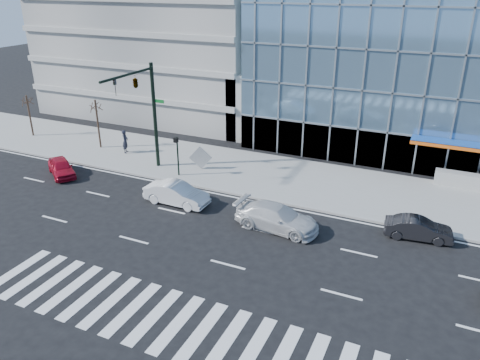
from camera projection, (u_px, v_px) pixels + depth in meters
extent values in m
plane|color=black|center=(257.00, 230.00, 27.78)|extent=(160.00, 160.00, 0.00)
cube|color=gray|center=(299.00, 180.00, 34.41)|extent=(120.00, 8.00, 0.15)
cube|color=gray|center=(185.00, 13.00, 53.10)|extent=(24.00, 24.00, 20.00)
cube|color=gray|center=(273.00, 102.00, 43.87)|extent=(6.00, 8.00, 6.00)
cylinder|color=black|center=(155.00, 116.00, 35.33)|extent=(0.28, 0.28, 8.00)
cylinder|color=black|center=(127.00, 75.00, 31.56)|extent=(0.18, 5.60, 0.18)
imported|color=black|center=(115.00, 88.00, 30.64)|extent=(0.18, 0.22, 1.10)
imported|color=black|center=(135.00, 81.00, 32.47)|extent=(0.48, 2.24, 0.90)
cube|color=#0C591E|center=(159.00, 101.00, 34.68)|extent=(0.90, 0.05, 0.25)
cylinder|color=black|center=(178.00, 156.00, 34.54)|extent=(0.12, 0.12, 3.00)
cube|color=black|center=(176.00, 140.00, 33.90)|extent=(0.30, 0.25, 0.35)
cylinder|color=#332319|center=(98.00, 124.00, 40.02)|extent=(0.16, 0.16, 4.20)
ellipsoid|color=#332319|center=(96.00, 105.00, 39.35)|extent=(1.10, 1.10, 0.90)
cylinder|color=#332319|center=(30.00, 116.00, 43.17)|extent=(0.16, 0.16, 3.80)
ellipsoid|color=#332319|center=(27.00, 99.00, 42.56)|extent=(1.10, 1.10, 0.90)
imported|color=silver|center=(277.00, 217.00, 27.68)|extent=(5.25, 2.46, 1.48)
imported|color=silver|center=(177.00, 194.00, 30.75)|extent=(4.41, 1.58, 1.45)
imported|color=black|center=(419.00, 229.00, 26.68)|extent=(3.90, 1.77, 1.24)
imported|color=#A70C22|center=(61.00, 167.00, 35.21)|extent=(3.96, 3.39, 1.28)
imported|color=black|center=(125.00, 141.00, 39.26)|extent=(0.71, 0.85, 1.98)
cube|color=#9B9B9B|center=(201.00, 158.00, 35.90)|extent=(1.79, 0.53, 1.84)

